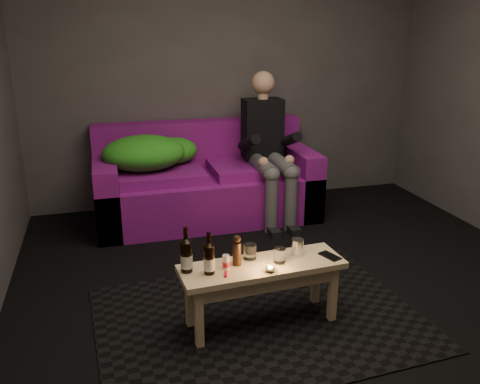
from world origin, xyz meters
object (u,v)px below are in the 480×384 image
object	(u,v)px
sofa	(205,184)
coffee_table	(262,275)
steel_cup	(297,247)
beer_bottle_b	(209,258)
beer_bottle_a	(186,255)
person	(268,145)

from	to	relation	value
sofa	coffee_table	world-z (taller)	sofa
sofa	steel_cup	xyz separation A→B (m)	(0.20, -1.88, 0.14)
sofa	beer_bottle_b	distance (m)	2.02
beer_bottle_b	steel_cup	distance (m)	0.60
sofa	beer_bottle_a	size ratio (longest dim) A/B	7.39
coffee_table	beer_bottle_a	xyz separation A→B (m)	(-0.46, 0.03, 0.18)
beer_bottle_a	steel_cup	world-z (taller)	beer_bottle_a
beer_bottle_b	steel_cup	world-z (taller)	beer_bottle_b
beer_bottle_b	steel_cup	bearing A→B (deg)	9.83
sofa	steel_cup	size ratio (longest dim) A/B	19.87
beer_bottle_b	steel_cup	xyz separation A→B (m)	(0.59, 0.10, -0.04)
coffee_table	beer_bottle_b	size ratio (longest dim) A/B	3.96
coffee_table	beer_bottle_a	distance (m)	0.49
beer_bottle_a	steel_cup	xyz separation A→B (m)	(0.71, 0.04, -0.05)
sofa	beer_bottle_a	world-z (taller)	sofa
person	beer_bottle_a	distance (m)	2.07
sofa	beer_bottle_a	xyz separation A→B (m)	(-0.51, -1.92, 0.19)
sofa	beer_bottle_a	bearing A→B (deg)	-104.84
beer_bottle_b	coffee_table	bearing A→B (deg)	5.85
coffee_table	beer_bottle_b	world-z (taller)	beer_bottle_b
beer_bottle_a	beer_bottle_b	world-z (taller)	beer_bottle_a
person	steel_cup	size ratio (longest dim) A/B	13.26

